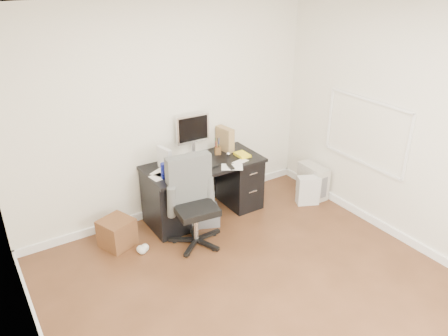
% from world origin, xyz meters
% --- Properties ---
extents(ground, '(4.00, 4.00, 0.00)m').
position_xyz_m(ground, '(0.00, 0.00, 0.00)').
color(ground, '#462916').
rests_on(ground, ground).
extents(room_shell, '(4.02, 4.02, 2.71)m').
position_xyz_m(room_shell, '(0.03, 0.03, 1.66)').
color(room_shell, white).
rests_on(room_shell, ground).
extents(desk, '(1.50, 0.70, 0.75)m').
position_xyz_m(desk, '(0.30, 1.65, 0.40)').
color(desk, black).
rests_on(desk, ground).
extents(loose_papers, '(1.10, 0.60, 0.00)m').
position_xyz_m(loose_papers, '(0.10, 1.60, 0.75)').
color(loose_papers, silver).
rests_on(loose_papers, desk).
extents(lcd_monitor, '(0.46, 0.28, 0.57)m').
position_xyz_m(lcd_monitor, '(0.30, 1.91, 1.03)').
color(lcd_monitor, silver).
rests_on(lcd_monitor, desk).
extents(keyboard, '(0.51, 0.24, 0.03)m').
position_xyz_m(keyboard, '(0.15, 1.50, 0.76)').
color(keyboard, black).
rests_on(keyboard, desk).
extents(computer_mouse, '(0.07, 0.07, 0.06)m').
position_xyz_m(computer_mouse, '(0.67, 1.65, 0.78)').
color(computer_mouse, silver).
rests_on(computer_mouse, desk).
extents(travel_mug, '(0.09, 0.09, 0.19)m').
position_xyz_m(travel_mug, '(-0.29, 1.52, 0.84)').
color(travel_mug, navy).
rests_on(travel_mug, desk).
extents(white_binder, '(0.15, 0.25, 0.27)m').
position_xyz_m(white_binder, '(-0.18, 1.75, 0.89)').
color(white_binder, silver).
rests_on(white_binder, desk).
extents(magazine_file, '(0.17, 0.29, 0.31)m').
position_xyz_m(magazine_file, '(0.74, 1.84, 0.91)').
color(magazine_file, olive).
rests_on(magazine_file, desk).
extents(pen_cup, '(0.13, 0.13, 0.23)m').
position_xyz_m(pen_cup, '(0.59, 1.78, 0.86)').
color(pen_cup, brown).
rests_on(pen_cup, desk).
extents(yellow_book, '(0.16, 0.20, 0.03)m').
position_xyz_m(yellow_book, '(0.83, 1.56, 0.77)').
color(yellow_book, yellow).
rests_on(yellow_book, desk).
extents(paper_remote, '(0.33, 0.32, 0.02)m').
position_xyz_m(paper_remote, '(0.53, 1.35, 0.76)').
color(paper_remote, silver).
rests_on(paper_remote, desk).
extents(office_chair, '(0.67, 0.67, 1.06)m').
position_xyz_m(office_chair, '(-0.11, 1.15, 0.53)').
color(office_chair, '#4A4D4A').
rests_on(office_chair, ground).
extents(pc_tower, '(0.21, 0.46, 0.46)m').
position_xyz_m(pc_tower, '(1.85, 1.27, 0.23)').
color(pc_tower, '#A6A096').
rests_on(pc_tower, ground).
extents(shopping_bag, '(0.36, 0.32, 0.40)m').
position_xyz_m(shopping_bag, '(1.64, 1.13, 0.20)').
color(shopping_bag, silver).
rests_on(shopping_bag, ground).
extents(wicker_basket, '(0.44, 0.44, 0.34)m').
position_xyz_m(wicker_basket, '(-0.91, 1.60, 0.17)').
color(wicker_basket, '#492B16').
rests_on(wicker_basket, ground).
extents(desk_printer, '(0.45, 0.42, 0.22)m').
position_xyz_m(desk_printer, '(0.19, 1.48, 0.11)').
color(desk_printer, '#5E5D62').
rests_on(desk_printer, ground).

